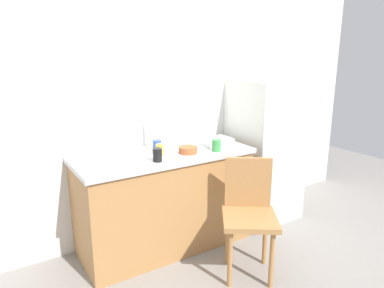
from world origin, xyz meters
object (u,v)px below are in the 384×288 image
at_px(cup_yellow, 160,149).
at_px(cup_black, 157,155).
at_px(terracotta_bowl, 188,150).
at_px(cup_green, 216,145).
at_px(chair, 249,212).
at_px(cup_blue, 157,145).
at_px(dish_tray, 216,141).
at_px(refrigerator, 264,150).

distance_m(cup_yellow, cup_black, 0.19).
xyz_separation_m(terracotta_bowl, cup_green, (0.24, -0.07, 0.02)).
height_order(chair, cup_blue, cup_blue).
height_order(dish_tray, terracotta_bowl, terracotta_bowl).
bearing_deg(refrigerator, cup_green, -165.03).
xyz_separation_m(cup_blue, cup_black, (-0.14, -0.28, 0.01)).
xyz_separation_m(dish_tray, cup_blue, (-0.57, 0.07, 0.02)).
bearing_deg(cup_yellow, refrigerator, 1.86).
relative_size(dish_tray, cup_green, 2.79).
bearing_deg(cup_black, cup_green, -0.02).
height_order(chair, terracotta_bowl, terracotta_bowl).
distance_m(chair, cup_green, 0.63).
bearing_deg(terracotta_bowl, cup_blue, 130.90).
bearing_deg(cup_blue, cup_green, -33.99).
relative_size(chair, terracotta_bowl, 5.70).
bearing_deg(chair, dish_tray, 109.90).
bearing_deg(cup_blue, dish_tray, -7.47).
height_order(terracotta_bowl, cup_black, cup_black).
xyz_separation_m(refrigerator, terracotta_bowl, (-1.00, -0.13, 0.18)).
relative_size(refrigerator, cup_black, 13.63).
height_order(chair, cup_green, cup_green).
distance_m(terracotta_bowl, cup_blue, 0.28).
bearing_deg(dish_tray, terracotta_bowl, -160.47).
bearing_deg(cup_black, dish_tray, 16.58).
xyz_separation_m(refrigerator, cup_black, (-1.32, -0.20, 0.20)).
distance_m(dish_tray, cup_yellow, 0.60).
xyz_separation_m(terracotta_bowl, cup_blue, (-0.18, 0.21, 0.02)).
height_order(refrigerator, dish_tray, refrigerator).
bearing_deg(cup_green, cup_blue, 146.01).
bearing_deg(cup_blue, chair, -63.41).
bearing_deg(chair, cup_green, 120.20).
relative_size(refrigerator, chair, 1.59).
relative_size(cup_green, cup_yellow, 1.18).
relative_size(terracotta_bowl, cup_green, 1.56).
bearing_deg(terracotta_bowl, cup_green, -17.15).
bearing_deg(dish_tray, cup_black, -163.42).
xyz_separation_m(chair, cup_blue, (-0.38, 0.77, 0.41)).
bearing_deg(cup_yellow, terracotta_bowl, -22.34).
bearing_deg(cup_black, refrigerator, 8.74).
xyz_separation_m(cup_yellow, cup_black, (-0.10, -0.16, 0.01)).
bearing_deg(cup_yellow, cup_black, -122.17).
relative_size(chair, cup_black, 8.57).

